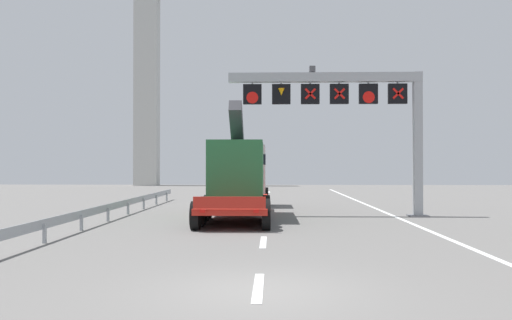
{
  "coord_description": "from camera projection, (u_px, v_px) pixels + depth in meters",
  "views": [
    {
      "loc": [
        0.3,
        -10.46,
        2.48
      ],
      "look_at": [
        -0.44,
        14.3,
        2.71
      ],
      "focal_mm": 37.29,
      "sensor_mm": 36.0,
      "label": 1
    }
  ],
  "objects": [
    {
      "name": "bridge_pylon_distant",
      "position": [
        147.0,
        25.0,
        64.3
      ],
      "size": [
        9.0,
        2.0,
        38.13
      ],
      "color": "#B7B7B2",
      "rests_on": "ground"
    },
    {
      "name": "ground",
      "position": [
        257.0,
        291.0,
        10.44
      ],
      "size": [
        112.0,
        112.0,
        0.0
      ],
      "primitive_type": "plane",
      "color": "slate"
    },
    {
      "name": "edge_line_right",
      "position": [
        413.0,
        224.0,
        22.25
      ],
      "size": [
        0.2,
        63.0,
        0.01
      ],
      "primitive_type": "cube",
      "color": "silver",
      "rests_on": "ground"
    },
    {
      "name": "lane_markings",
      "position": [
        266.0,
        215.0,
        26.42
      ],
      "size": [
        0.2,
        46.57,
        0.01
      ],
      "color": "silver",
      "rests_on": "ground"
    },
    {
      "name": "guardrail_left",
      "position": [
        107.0,
        209.0,
        23.3
      ],
      "size": [
        0.13,
        29.29,
        0.76
      ],
      "color": "#999EA3",
      "rests_on": "ground"
    },
    {
      "name": "heavy_haul_truck_red",
      "position": [
        240.0,
        174.0,
        27.56
      ],
      "size": [
        3.1,
        14.08,
        5.3
      ],
      "color": "red",
      "rests_on": "ground"
    },
    {
      "name": "overhead_lane_gantry",
      "position": [
        350.0,
        102.0,
        25.59
      ],
      "size": [
        9.54,
        0.9,
        7.25
      ],
      "color": "#9EA0A5",
      "rests_on": "ground"
    }
  ]
}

